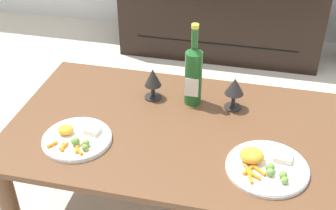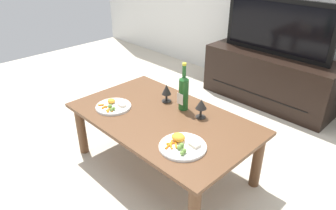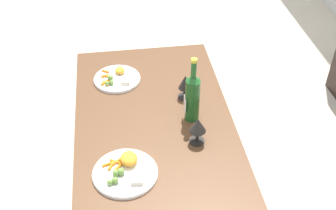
# 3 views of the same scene
# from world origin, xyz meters

# --- Properties ---
(ground_plane) EXTENTS (6.40, 6.40, 0.00)m
(ground_plane) POSITION_xyz_m (0.00, 0.00, 0.00)
(ground_plane) COLOR beige
(dining_table) EXTENTS (1.30, 0.77, 0.44)m
(dining_table) POSITION_xyz_m (0.00, 0.00, 0.37)
(dining_table) COLOR brown
(dining_table) RESTS_ON ground_plane
(tv_stand) EXTENTS (1.33, 0.48, 0.52)m
(tv_stand) POSITION_xyz_m (-0.02, 1.54, 0.26)
(tv_stand) COLOR black
(tv_stand) RESTS_ON ground_plane
(wine_bottle) EXTENTS (0.07, 0.07, 0.35)m
(wine_bottle) POSITION_xyz_m (0.02, 0.19, 0.58)
(wine_bottle) COLOR #1E5923
(wine_bottle) RESTS_ON dining_table
(goblet_left) EXTENTS (0.07, 0.07, 0.14)m
(goblet_left) POSITION_xyz_m (-0.14, 0.18, 0.53)
(goblet_left) COLOR black
(goblet_left) RESTS_ON dining_table
(goblet_right) EXTENTS (0.08, 0.08, 0.14)m
(goblet_right) POSITION_xyz_m (0.19, 0.18, 0.53)
(goblet_right) COLOR black
(goblet_right) RESTS_ON dining_table
(dinner_plate_left) EXTENTS (0.26, 0.26, 0.04)m
(dinner_plate_left) POSITION_xyz_m (-0.35, -0.16, 0.45)
(dinner_plate_left) COLOR white
(dinner_plate_left) RESTS_ON dining_table
(dinner_plate_right) EXTENTS (0.28, 0.28, 0.06)m
(dinner_plate_right) POSITION_xyz_m (0.34, -0.16, 0.45)
(dinner_plate_right) COLOR white
(dinner_plate_right) RESTS_ON dining_table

